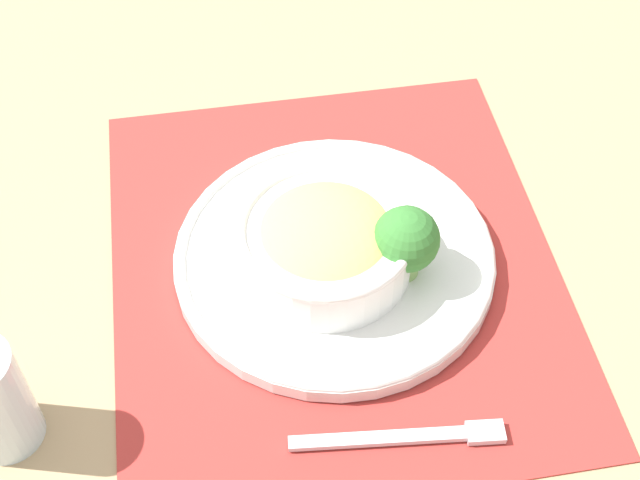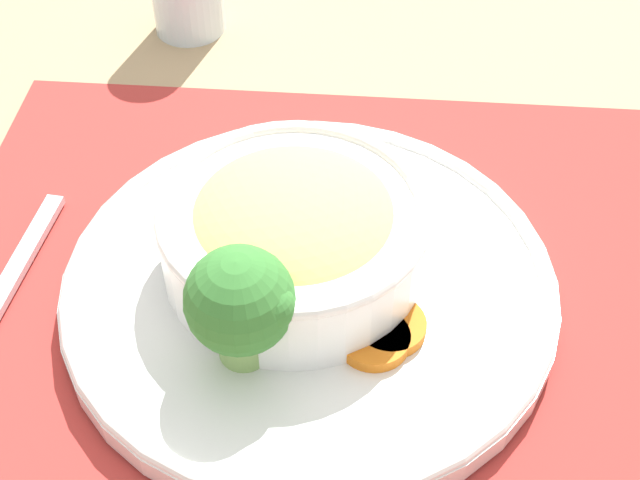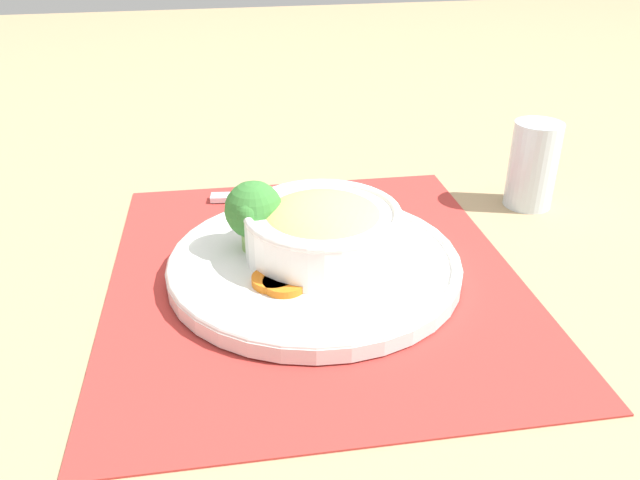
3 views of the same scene
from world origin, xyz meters
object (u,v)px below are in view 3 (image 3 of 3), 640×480
(bowl, at_px, (323,227))
(broccoli_floret, at_px, (254,211))
(fork, at_px, (265,197))
(water_glass, at_px, (532,169))

(bowl, height_order, broccoli_floret, broccoli_floret)
(bowl, xyz_separation_m, fork, (0.19, 0.04, -0.04))
(broccoli_floret, bearing_deg, bowl, -110.73)
(broccoli_floret, distance_m, water_glass, 0.38)
(water_glass, relative_size, fork, 0.61)
(broccoli_floret, distance_m, fork, 0.18)
(bowl, bearing_deg, fork, 10.89)
(water_glass, height_order, fork, water_glass)
(fork, bearing_deg, water_glass, -94.82)
(broccoli_floret, bearing_deg, water_glass, -78.02)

